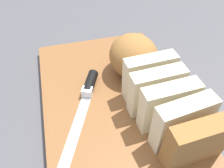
# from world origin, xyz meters

# --- Properties ---
(ground_plane) EXTENTS (3.00, 3.00, 0.00)m
(ground_plane) POSITION_xyz_m (0.00, 0.00, 0.00)
(ground_plane) COLOR #4C4C51
(cutting_board) EXTENTS (0.45, 0.31, 0.02)m
(cutting_board) POSITION_xyz_m (0.00, 0.00, 0.01)
(cutting_board) COLOR brown
(cutting_board) RESTS_ON ground_plane
(bread_loaf) EXTENTS (0.34, 0.15, 0.10)m
(bread_loaf) POSITION_xyz_m (0.03, 0.08, 0.07)
(bread_loaf) COLOR #996633
(bread_loaf) RESTS_ON cutting_board
(bread_knife) EXTENTS (0.27, 0.13, 0.02)m
(bread_knife) POSITION_xyz_m (0.00, -0.06, 0.03)
(bread_knife) COLOR silver
(bread_knife) RESTS_ON cutting_board
(crumb_near_knife) EXTENTS (0.01, 0.01, 0.01)m
(crumb_near_knife) POSITION_xyz_m (0.03, 0.07, 0.03)
(crumb_near_knife) COLOR tan
(crumb_near_knife) RESTS_ON cutting_board
(crumb_near_loaf) EXTENTS (0.01, 0.01, 0.01)m
(crumb_near_loaf) POSITION_xyz_m (0.02, 0.03, 0.03)
(crumb_near_loaf) COLOR tan
(crumb_near_loaf) RESTS_ON cutting_board
(crumb_stray_left) EXTENTS (0.01, 0.01, 0.01)m
(crumb_stray_left) POSITION_xyz_m (0.02, 0.07, 0.03)
(crumb_stray_left) COLOR tan
(crumb_stray_left) RESTS_ON cutting_board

